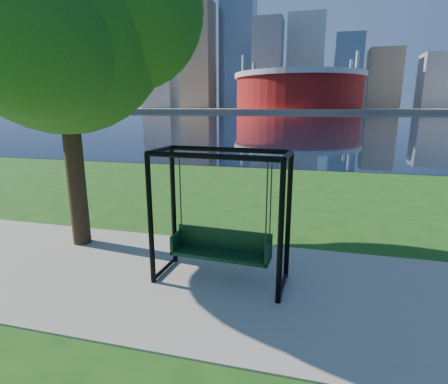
% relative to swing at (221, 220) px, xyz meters
% --- Properties ---
extents(ground, '(900.00, 900.00, 0.00)m').
position_rel_swing_xyz_m(ground, '(-0.06, 0.34, -1.18)').
color(ground, '#1E5114').
rests_on(ground, ground).
extents(path, '(120.00, 4.00, 0.03)m').
position_rel_swing_xyz_m(path, '(-0.06, -0.16, -1.16)').
color(path, '#9E937F').
rests_on(path, ground).
extents(river, '(900.00, 180.00, 0.02)m').
position_rel_swing_xyz_m(river, '(-0.06, 102.34, -1.17)').
color(river, black).
rests_on(river, ground).
extents(far_bank, '(900.00, 228.00, 2.00)m').
position_rel_swing_xyz_m(far_bank, '(-0.06, 306.34, -0.18)').
color(far_bank, '#937F60').
rests_on(far_bank, ground).
extents(stadium, '(83.00, 83.00, 32.00)m').
position_rel_swing_xyz_m(stadium, '(-10.06, 235.34, 13.05)').
color(stadium, maroon).
rests_on(stadium, far_bank).
extents(skyline, '(392.00, 66.00, 96.50)m').
position_rel_swing_xyz_m(skyline, '(-4.33, 319.73, 34.71)').
color(skyline, gray).
rests_on(skyline, far_bank).
extents(swing, '(2.43, 1.16, 2.44)m').
position_rel_swing_xyz_m(swing, '(0.00, 0.00, 0.00)').
color(swing, black).
rests_on(swing, ground).
extents(park_tree, '(5.67, 5.12, 7.04)m').
position_rel_swing_xyz_m(park_tree, '(-3.69, 0.98, 3.71)').
color(park_tree, black).
rests_on(park_tree, ground).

